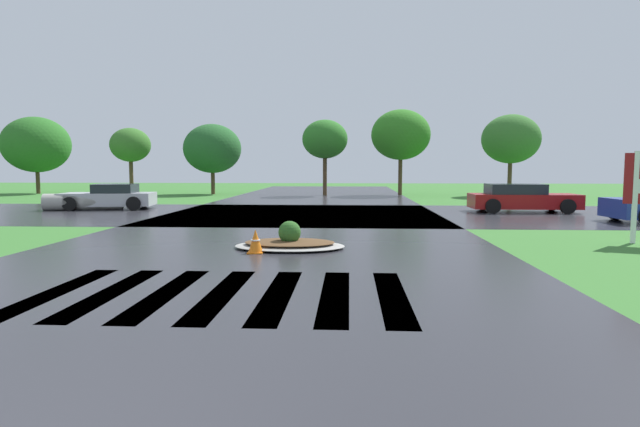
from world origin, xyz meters
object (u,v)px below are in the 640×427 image
object	(u,v)px
median_island	(290,243)
traffic_cone	(256,242)
drainage_pipe_stack	(84,202)
car_silver_hatch	(110,197)
car_white_sedan	(522,198)

from	to	relation	value
median_island	traffic_cone	xyz separation A→B (m)	(-0.71, -0.77, 0.12)
drainage_pipe_stack	traffic_cone	bearing A→B (deg)	-48.72
median_island	car_silver_hatch	bearing A→B (deg)	130.88
median_island	car_silver_hatch	xyz separation A→B (m)	(-9.90, 11.43, 0.42)
car_silver_hatch	traffic_cone	distance (m)	15.27
median_island	car_silver_hatch	world-z (taller)	car_silver_hatch
traffic_cone	median_island	bearing A→B (deg)	47.04
car_silver_hatch	car_white_sedan	xyz separation A→B (m)	(19.00, -0.55, 0.04)
car_silver_hatch	drainage_pipe_stack	world-z (taller)	car_silver_hatch
car_silver_hatch	car_white_sedan	size ratio (longest dim) A/B	0.95
car_white_sedan	drainage_pipe_stack	size ratio (longest dim) A/B	1.32
car_silver_hatch	median_island	bearing A→B (deg)	122.94
median_island	traffic_cone	world-z (taller)	median_island
car_silver_hatch	traffic_cone	world-z (taller)	car_silver_hatch
car_white_sedan	traffic_cone	bearing A→B (deg)	-129.63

